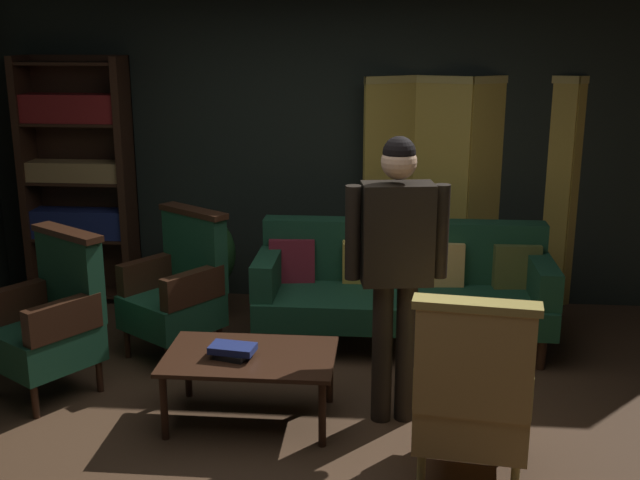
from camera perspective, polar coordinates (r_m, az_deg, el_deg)
ground_plane at (r=4.68m, az=-0.90°, el=-13.92°), size 10.00×10.00×0.00m
back_wall at (r=6.59m, az=1.29°, el=7.58°), size 7.20×0.10×2.80m
folding_screen at (r=6.62m, az=12.21°, el=3.62°), size 2.07×0.51×1.90m
bookshelf at (r=6.88m, az=-17.11°, el=4.47°), size 0.90×0.32×2.05m
velvet_couch at (r=5.82m, az=5.99°, el=-3.12°), size 2.12×0.78×0.88m
coffee_table at (r=4.70m, az=-5.08°, el=-8.77°), size 1.00×0.64×0.42m
armchair_gilt_accent at (r=4.12m, az=10.96°, el=-10.83°), size 0.65×0.64×1.04m
armchair_wing_left at (r=5.65m, az=-10.21°, el=-3.48°), size 0.81×0.81×1.04m
armchair_wing_right at (r=5.28m, az=-18.87°, el=-5.43°), size 0.80×0.80×1.04m
standing_figure at (r=4.49m, az=5.56°, el=-1.09°), size 0.58×0.27×1.70m
potted_plant at (r=6.33m, az=-8.64°, el=-1.33°), size 0.56×0.56×0.85m
book_black_cloth at (r=4.65m, az=-6.33°, el=-8.24°), size 0.22×0.20×0.03m
book_navy_cloth at (r=4.63m, az=-6.35°, el=-7.81°), size 0.28×0.19×0.04m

